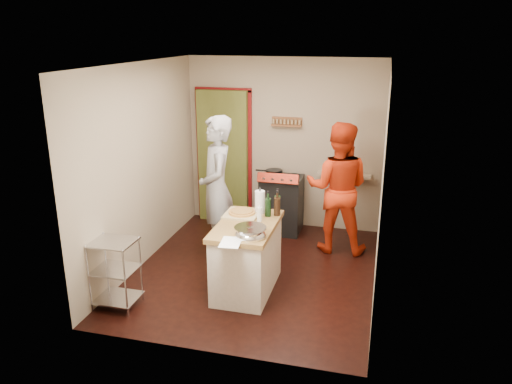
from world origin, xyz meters
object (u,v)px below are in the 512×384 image
stove (281,203)px  island (247,255)px  person_stripe (217,189)px  wire_shelving (115,270)px  person_red (338,188)px

stove → island: island is taller
stove → person_stripe: bearing=-120.0°
wire_shelving → person_stripe: (0.68, 1.51, 0.53)m
wire_shelving → person_red: bearing=44.5°
wire_shelving → island: (1.31, 0.73, 0.01)m
wire_shelving → island: 1.50m
stove → island: (-0.02, -1.89, 0.00)m
stove → person_red: (0.88, -0.46, 0.46)m
wire_shelving → person_red: 3.12m
person_stripe → person_red: size_ratio=1.07×
island → person_red: bearing=58.0°
wire_shelving → person_red: (2.20, 2.16, 0.47)m
person_stripe → wire_shelving: bearing=-49.3°
stove → wire_shelving: bearing=-116.9°
wire_shelving → person_red: person_red is taller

